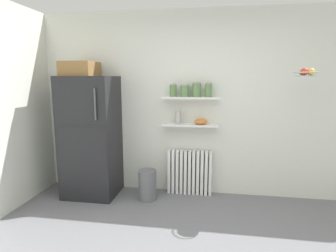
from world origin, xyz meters
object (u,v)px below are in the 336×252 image
radiator (190,172)px  refrigerator (90,134)px  storage_jar_1 (185,91)px  vase (178,117)px  shelf_bowl (201,121)px  hanging_fruit_basket (306,73)px  storage_jar_2 (197,90)px  storage_jar_0 (173,90)px  storage_jar_3 (209,90)px  trash_bin (147,185)px

radiator → refrigerator: bearing=-170.6°
refrigerator → storage_jar_1: 1.46m
radiator → vase: (-0.17, -0.03, 0.81)m
radiator → storage_jar_1: 1.18m
radiator → shelf_bowl: bearing=-11.4°
hanging_fruit_basket → refrigerator: bearing=178.3°
hanging_fruit_basket → storage_jar_1: bearing=168.9°
radiator → storage_jar_2: (0.08, -0.03, 1.19)m
storage_jar_0 → storage_jar_3: 0.48m
storage_jar_0 → storage_jar_2: 0.32m
storage_jar_3 → storage_jar_1: bearing=180.0°
vase → storage_jar_1: bearing=-0.0°
shelf_bowl → trash_bin: shelf_bowl is taller
refrigerator → trash_bin: refrigerator is taller
storage_jar_3 → trash_bin: 1.55m
storage_jar_3 → radiator: bearing=172.9°
storage_jar_0 → vase: storage_jar_0 is taller
trash_bin → hanging_fruit_basket: 2.46m
radiator → shelf_bowl: 0.77m
shelf_bowl → trash_bin: size_ratio=0.42×
radiator → storage_jar_3: storage_jar_3 is taller
refrigerator → storage_jar_3: refrigerator is taller
storage_jar_1 → storage_jar_3: (0.32, 0.00, 0.01)m
shelf_bowl → trash_bin: (-0.71, -0.27, -0.87)m
storage_jar_3 → vase: size_ratio=1.09×
storage_jar_2 → hanging_fruit_basket: (1.29, -0.29, 0.22)m
shelf_bowl → refrigerator: bearing=-172.6°
storage_jar_2 → storage_jar_3: 0.16m
trash_bin → hanging_fruit_basket: bearing=-0.6°
storage_jar_1 → vase: storage_jar_1 is taller
refrigerator → hanging_fruit_basket: size_ratio=6.52×
storage_jar_0 → storage_jar_1: (0.16, -0.00, -0.00)m
storage_jar_1 → trash_bin: storage_jar_1 is taller
storage_jar_0 → storage_jar_3: bearing=-0.0°
storage_jar_2 → hanging_fruit_basket: size_ratio=0.70×
storage_jar_0 → hanging_fruit_basket: 1.66m
shelf_bowl → storage_jar_1: bearing=-180.0°
radiator → shelf_bowl: (0.15, -0.03, 0.75)m
storage_jar_1 → vase: (-0.09, 0.00, -0.37)m
refrigerator → shelf_bowl: size_ratio=10.76×
storage_jar_0 → hanging_fruit_basket: bearing=-10.0°
storage_jar_3 → trash_bin: size_ratio=0.47×
storage_jar_0 → shelf_bowl: bearing=-0.0°
vase → radiator: bearing=9.8°
storage_jar_0 → storage_jar_3: (0.48, -0.00, 0.01)m
vase → trash_bin: vase is taller
storage_jar_2 → hanging_fruit_basket: hanging_fruit_basket is taller
refrigerator → storage_jar_2: refrigerator is taller
storage_jar_3 → trash_bin: (-0.80, -0.27, -1.30)m
vase → storage_jar_2: bearing=0.0°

